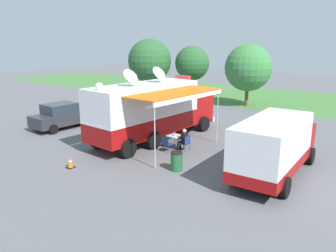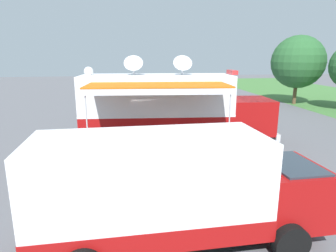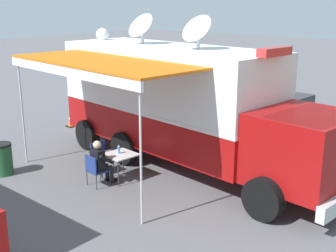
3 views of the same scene
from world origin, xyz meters
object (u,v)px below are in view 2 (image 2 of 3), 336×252
folding_chair_at_table (166,153)px  car_behind_truck (136,105)px  trash_bin (98,169)px  support_truck (172,190)px  folding_table (166,144)px  water_bottle (165,140)px  command_truck (172,107)px  folding_chair_beside_table (147,148)px  seated_responder (166,149)px  traffic_cone (49,142)px

folding_chair_at_table → car_behind_truck: size_ratio=0.20×
trash_bin → support_truck: support_truck is taller
folding_table → support_truck: size_ratio=0.12×
folding_table → car_behind_truck: size_ratio=0.20×
water_bottle → trash_bin: (2.03, -2.69, -0.38)m
command_truck → water_bottle: size_ratio=43.03×
command_truck → folding_chair_at_table: command_truck is taller
folding_chair_at_table → folding_chair_beside_table: bearing=-137.3°
trash_bin → support_truck: (3.90, 2.12, 0.93)m
folding_chair_beside_table → seated_responder: (0.60, 0.74, 0.14)m
seated_responder → trash_bin: (1.41, -2.65, -0.20)m
folding_table → support_truck: support_truck is taller
command_truck → support_truck: (7.94, -1.19, -0.56)m
folding_chair_at_table → seated_responder: size_ratio=0.70×
folding_table → traffic_cone: 5.98m
folding_chair_at_table → seated_responder: 0.23m
folding_chair_beside_table → seated_responder: bearing=51.0°
folding_table → water_bottle: (-0.01, -0.07, 0.16)m
water_bottle → car_behind_truck: bearing=-174.0°
folding_chair_at_table → traffic_cone: size_ratio=1.50×
trash_bin → car_behind_truck: size_ratio=0.21×
traffic_cone → car_behind_truck: size_ratio=0.14×
folding_chair_beside_table → car_behind_truck: size_ratio=0.20×
folding_table → water_bottle: bearing=-99.3°
folding_table → folding_chair_beside_table: 0.86m
trash_bin → traffic_cone: size_ratio=1.57×
folding_chair_beside_table → support_truck: (5.91, 0.20, 0.87)m
seated_responder → car_behind_truck: (-9.54, -0.90, 0.23)m
trash_bin → car_behind_truck: 11.10m
folding_table → traffic_cone: bearing=-112.7°
car_behind_truck → traffic_cone: bearing=-34.2°
folding_chair_beside_table → folding_table: bearing=90.8°
car_behind_truck → seated_responder: bearing=5.4°
traffic_cone → support_truck: support_truck is taller
water_bottle → seated_responder: (0.62, -0.04, -0.18)m
folding_chair_beside_table → command_truck: bearing=145.5°
seated_responder → car_behind_truck: 9.59m
command_truck → water_bottle: command_truck is taller
seated_responder → traffic_cone: (-2.92, -5.40, -0.37)m
folding_table → trash_bin: bearing=-53.8°
command_truck → folding_chair_beside_table: (2.03, -1.39, -1.43)m
seated_responder → trash_bin: bearing=-62.0°
seated_responder → support_truck: 5.39m
trash_bin → traffic_cone: trash_bin is taller
folding_chair_beside_table → support_truck: bearing=2.0°
folding_chair_at_table → car_behind_truck: (-9.73, -0.89, 0.37)m
trash_bin → car_behind_truck: car_behind_truck is taller
seated_responder → folding_table: bearing=170.0°
support_truck → folding_chair_at_table: bearing=174.2°
command_truck → folding_chair_at_table: bearing=-13.3°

